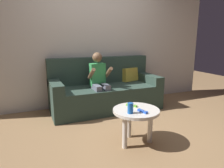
# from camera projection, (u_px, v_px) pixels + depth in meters

# --- Properties ---
(ground_plane) EXTENTS (10.12, 10.12, 0.00)m
(ground_plane) POSITION_uv_depth(u_px,v_px,m) (132.00, 137.00, 2.70)
(ground_plane) COLOR olive
(wall_back) EXTENTS (5.06, 0.05, 2.50)m
(wall_back) POSITION_uv_depth(u_px,v_px,m) (93.00, 40.00, 3.86)
(wall_back) COLOR beige
(wall_back) RESTS_ON ground
(couch) EXTENTS (1.95, 0.80, 0.93)m
(couch) POSITION_uv_depth(u_px,v_px,m) (105.00, 92.00, 3.75)
(couch) COLOR #2D4238
(couch) RESTS_ON ground
(person_seated_on_couch) EXTENTS (0.36, 0.44, 1.04)m
(person_seated_on_couch) POSITION_uv_depth(u_px,v_px,m) (99.00, 80.00, 3.45)
(person_seated_on_couch) COLOR slate
(person_seated_on_couch) RESTS_ON ground
(coffee_table) EXTENTS (0.56, 0.56, 0.44)m
(coffee_table) POSITION_uv_depth(u_px,v_px,m) (136.00, 115.00, 2.47)
(coffee_table) COLOR beige
(coffee_table) RESTS_ON ground
(game_remote_lime_near_edge) EXTENTS (0.11, 0.13, 0.03)m
(game_remote_lime_near_edge) POSITION_uv_depth(u_px,v_px,m) (132.00, 105.00, 2.56)
(game_remote_lime_near_edge) COLOR #72C638
(game_remote_lime_near_edge) RESTS_ON coffee_table
(game_remote_blue_center) EXTENTS (0.07, 0.14, 0.03)m
(game_remote_blue_center) POSITION_uv_depth(u_px,v_px,m) (143.00, 111.00, 2.35)
(game_remote_blue_center) COLOR blue
(game_remote_blue_center) RESTS_ON coffee_table
(soda_can) EXTENTS (0.07, 0.07, 0.12)m
(soda_can) POSITION_uv_depth(u_px,v_px,m) (130.00, 108.00, 2.31)
(soda_can) COLOR #1959B2
(soda_can) RESTS_ON coffee_table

